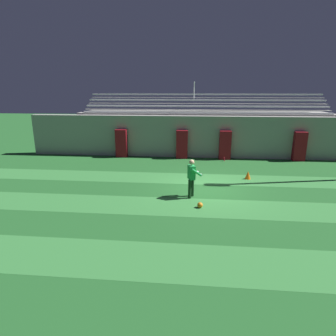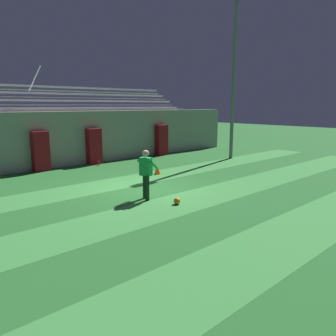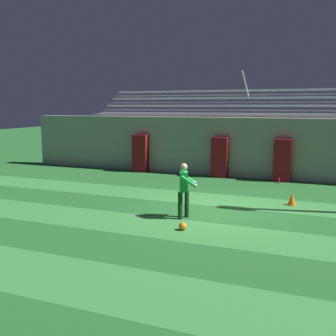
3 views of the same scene
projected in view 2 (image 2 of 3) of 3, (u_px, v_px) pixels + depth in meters
The scene contains 14 objects.
ground_plane at pixel (141, 189), 12.35m from camera, with size 80.00×80.00×0.00m, color #236028.
turf_stripe_near at pixel (291, 235), 7.98m from camera, with size 28.00×1.85×0.01m, color #38843D.
turf_stripe_mid at pixel (184, 202), 10.68m from camera, with size 28.00×1.85×0.01m, color #38843D.
turf_stripe_far at pixel (120, 182), 13.38m from camera, with size 28.00×1.85×0.01m, color #38843D.
back_wall at pixel (64, 139), 16.82m from camera, with size 24.00×0.60×2.80m, color #999691.
padding_pillar_gate_left at pixel (41, 151), 15.56m from camera, with size 0.76×0.44×1.89m, color maroon.
padding_pillar_gate_right at pixel (94, 146), 17.45m from camera, with size 0.76×0.44×1.89m, color maroon.
padding_pillar_far_right at pixel (161, 140), 20.58m from camera, with size 0.76×0.44×1.89m, color maroon.
bleacher_stand at pixel (48, 135), 18.25m from camera, with size 18.00×3.35×5.03m.
floodlight_pole at pixel (234, 56), 18.38m from camera, with size 0.90×0.36×9.45m.
goalkeeper at pixel (146, 171), 10.84m from camera, with size 0.65×0.70×1.67m.
soccer_ball at pixel (177, 201), 10.43m from camera, with size 0.22×0.22×0.22m, color orange.
traffic_cone at pixel (158, 170), 14.96m from camera, with size 0.30×0.30×0.42m, color orange.
water_bottle at pixel (99, 163), 17.18m from camera, with size 0.07×0.07×0.24m, color red.
Camera 2 is at (-7.28, -9.56, 3.12)m, focal length 35.00 mm.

